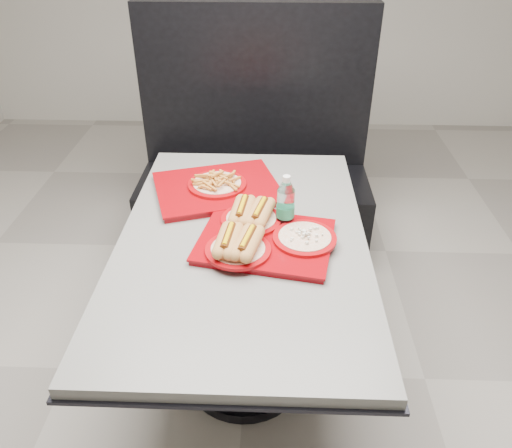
{
  "coord_description": "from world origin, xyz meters",
  "views": [
    {
      "loc": [
        0.1,
        -1.5,
        1.79
      ],
      "look_at": [
        0.05,
        -0.04,
        0.83
      ],
      "focal_mm": 35.0,
      "sensor_mm": 36.0,
      "label": 1
    }
  ],
  "objects_px": {
    "diner_table": "(243,271)",
    "tray_far": "(217,186)",
    "booth_bench": "(254,180)",
    "tray_near": "(260,235)",
    "water_bottle": "(286,206)"
  },
  "relations": [
    {
      "from": "tray_near",
      "to": "tray_far",
      "type": "xyz_separation_m",
      "value": [
        -0.19,
        0.37,
        -0.01
      ]
    },
    {
      "from": "diner_table",
      "to": "tray_near",
      "type": "bearing_deg",
      "value": -33.18
    },
    {
      "from": "diner_table",
      "to": "tray_far",
      "type": "height_order",
      "value": "tray_far"
    },
    {
      "from": "diner_table",
      "to": "water_bottle",
      "type": "bearing_deg",
      "value": 23.26
    },
    {
      "from": "booth_bench",
      "to": "tray_far",
      "type": "xyz_separation_m",
      "value": [
        -0.13,
        -0.77,
        0.38
      ]
    },
    {
      "from": "water_bottle",
      "to": "tray_far",
      "type": "bearing_deg",
      "value": 137.27
    },
    {
      "from": "booth_bench",
      "to": "tray_near",
      "type": "height_order",
      "value": "booth_bench"
    },
    {
      "from": "diner_table",
      "to": "booth_bench",
      "type": "bearing_deg",
      "value": 90.0
    },
    {
      "from": "diner_table",
      "to": "tray_near",
      "type": "xyz_separation_m",
      "value": [
        0.07,
        -0.04,
        0.2
      ]
    },
    {
      "from": "tray_near",
      "to": "tray_far",
      "type": "height_order",
      "value": "tray_near"
    },
    {
      "from": "tray_near",
      "to": "tray_far",
      "type": "relative_size",
      "value": 0.88
    },
    {
      "from": "tray_near",
      "to": "tray_far",
      "type": "bearing_deg",
      "value": 117.42
    },
    {
      "from": "tray_far",
      "to": "water_bottle",
      "type": "bearing_deg",
      "value": -42.73
    },
    {
      "from": "diner_table",
      "to": "tray_far",
      "type": "distance_m",
      "value": 0.4
    },
    {
      "from": "tray_near",
      "to": "water_bottle",
      "type": "distance_m",
      "value": 0.15
    }
  ]
}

